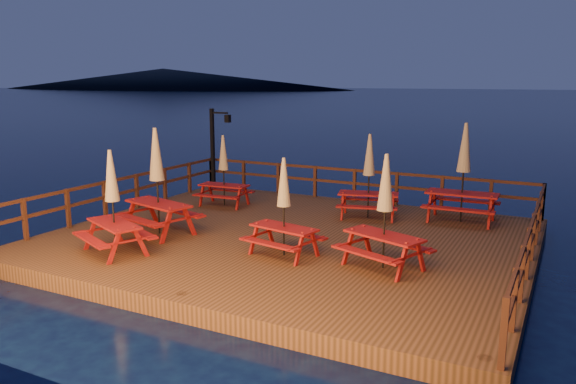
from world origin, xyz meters
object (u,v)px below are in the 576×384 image
lamp_post (216,141)px  picnic_table_1 (113,200)px  picnic_table_0 (157,180)px  picnic_table_2 (284,205)px

lamp_post → picnic_table_1: 8.15m
lamp_post → picnic_table_1: size_ratio=1.21×
lamp_post → picnic_table_0: bearing=-69.9°
picnic_table_0 → picnic_table_1: (0.19, -1.82, -0.19)m
picnic_table_0 → picnic_table_2: bearing=12.3°
lamp_post → picnic_table_0: 6.35m
lamp_post → picnic_table_0: (2.18, -5.96, -0.32)m
lamp_post → picnic_table_2: size_ratio=1.30×
picnic_table_2 → lamp_post: bearing=145.6°
picnic_table_0 → picnic_table_2: picnic_table_0 is taller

